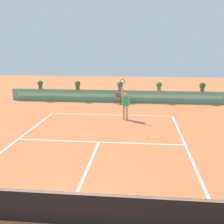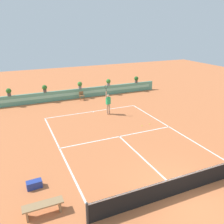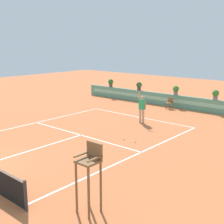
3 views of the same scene
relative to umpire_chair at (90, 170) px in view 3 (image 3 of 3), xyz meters
The scene contains 12 objects.
ground_plane 7.68m from the umpire_chair, 141.20° to the left, with size 60.00×60.00×0.00m, color #C66B3D.
court_lines 8.14m from the umpire_chair, 137.20° to the left, with size 8.32×11.94×0.01m.
back_wall_barrier 16.25m from the umpire_chair, 111.28° to the left, with size 18.00×0.21×1.00m.
umpire_chair is the anchor object (origin of this frame).
ball_kid_chair 15.51m from the umpire_chair, 111.65° to the left, with size 0.44×0.44×0.85m.
tennis_player 10.67m from the umpire_chair, 117.19° to the left, with size 0.61×0.30×2.58m.
tennis_ball_near_baseline 7.15m from the umpire_chair, 120.39° to the left, with size 0.07×0.07×0.07m, color #CCE033.
tennis_ball_mid_court 6.87m from the umpire_chair, 114.99° to the left, with size 0.07×0.07×0.07m, color #CCE033.
potted_plant_far_left 19.57m from the umpire_chair, 129.37° to the left, with size 0.48×0.48×0.72m.
potted_plant_centre 16.14m from the umpire_chair, 110.43° to the left, with size 0.48×0.48×0.72m.
potted_plant_right 15.32m from the umpire_chair, 99.17° to the left, with size 0.48×0.48×0.72m.
potted_plant_left 17.70m from the umpire_chair, 121.26° to the left, with size 0.48×0.48×0.72m.
Camera 3 is at (11.78, -4.53, 4.98)m, focal length 48.33 mm.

